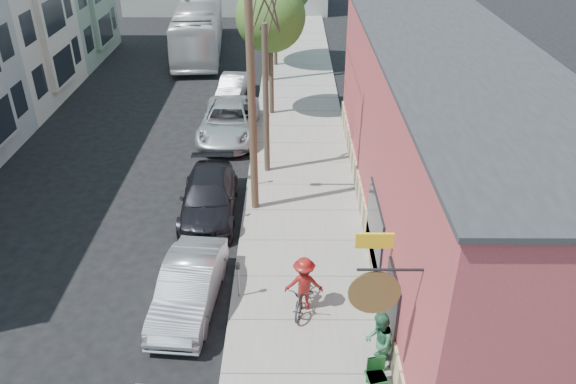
{
  "coord_description": "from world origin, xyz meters",
  "views": [
    {
      "loc": [
        3.81,
        -12.17,
        11.55
      ],
      "look_at": [
        3.72,
        5.04,
        1.5
      ],
      "focal_mm": 35.0,
      "sensor_mm": 36.0,
      "label": 1
    }
  ],
  "objects_px": {
    "parking_meter_near": "(238,274)",
    "car_3": "(229,121)",
    "utility_pole_near": "(249,75)",
    "car_2": "(209,197)",
    "parking_meter_far": "(252,167)",
    "patio_chair_a": "(377,376)",
    "patio_chair_b": "(376,376)",
    "cyclist": "(304,284)",
    "tree_bare": "(266,102)",
    "patron_green": "(379,342)",
    "bus": "(199,28)",
    "car_1": "(189,287)",
    "tree_leafy_mid": "(270,17)",
    "car_4": "(233,87)"
  },
  "relations": [
    {
      "from": "cyclist",
      "to": "car_4",
      "type": "relative_size",
      "value": 0.45
    },
    {
      "from": "patio_chair_a",
      "to": "car_1",
      "type": "relative_size",
      "value": 0.2
    },
    {
      "from": "parking_meter_far",
      "to": "patron_green",
      "type": "bearing_deg",
      "value": -68.63
    },
    {
      "from": "utility_pole_near",
      "to": "car_2",
      "type": "bearing_deg",
      "value": -171.2
    },
    {
      "from": "utility_pole_near",
      "to": "car_1",
      "type": "height_order",
      "value": "utility_pole_near"
    },
    {
      "from": "car_3",
      "to": "bus",
      "type": "bearing_deg",
      "value": 104.78
    },
    {
      "from": "tree_leafy_mid",
      "to": "patron_green",
      "type": "relative_size",
      "value": 3.73
    },
    {
      "from": "parking_meter_near",
      "to": "patron_green",
      "type": "bearing_deg",
      "value": -36.35
    },
    {
      "from": "parking_meter_near",
      "to": "patron_green",
      "type": "distance_m",
      "value": 4.73
    },
    {
      "from": "car_1",
      "to": "parking_meter_far",
      "type": "bearing_deg",
      "value": 83.33
    },
    {
      "from": "parking_meter_near",
      "to": "utility_pole_near",
      "type": "distance_m",
      "value": 6.83
    },
    {
      "from": "patron_green",
      "to": "cyclist",
      "type": "distance_m",
      "value": 2.98
    },
    {
      "from": "parking_meter_far",
      "to": "car_2",
      "type": "distance_m",
      "value": 2.52
    },
    {
      "from": "patron_green",
      "to": "bus",
      "type": "height_order",
      "value": "bus"
    },
    {
      "from": "tree_leafy_mid",
      "to": "patio_chair_a",
      "type": "relative_size",
      "value": 7.64
    },
    {
      "from": "tree_bare",
      "to": "patron_green",
      "type": "distance_m",
      "value": 11.71
    },
    {
      "from": "tree_leafy_mid",
      "to": "bus",
      "type": "bearing_deg",
      "value": 115.1
    },
    {
      "from": "patio_chair_b",
      "to": "car_2",
      "type": "bearing_deg",
      "value": 107.08
    },
    {
      "from": "tree_leafy_mid",
      "to": "car_2",
      "type": "distance_m",
      "value": 10.92
    },
    {
      "from": "tree_bare",
      "to": "car_1",
      "type": "height_order",
      "value": "tree_bare"
    },
    {
      "from": "parking_meter_far",
      "to": "car_4",
      "type": "xyz_separation_m",
      "value": [
        -1.74,
        10.44,
        -0.34
      ]
    },
    {
      "from": "car_1",
      "to": "car_4",
      "type": "distance_m",
      "value": 17.66
    },
    {
      "from": "utility_pole_near",
      "to": "car_4",
      "type": "xyz_separation_m",
      "value": [
        -1.88,
        12.18,
        -4.77
      ]
    },
    {
      "from": "parking_meter_near",
      "to": "car_3",
      "type": "relative_size",
      "value": 0.22
    },
    {
      "from": "patron_green",
      "to": "car_3",
      "type": "relative_size",
      "value": 0.31
    },
    {
      "from": "parking_meter_near",
      "to": "patio_chair_a",
      "type": "height_order",
      "value": "parking_meter_near"
    },
    {
      "from": "patio_chair_b",
      "to": "cyclist",
      "type": "height_order",
      "value": "cyclist"
    },
    {
      "from": "bus",
      "to": "car_3",
      "type": "bearing_deg",
      "value": -81.09
    },
    {
      "from": "parking_meter_near",
      "to": "tree_bare",
      "type": "distance_m",
      "value": 8.55
    },
    {
      "from": "tree_bare",
      "to": "bus",
      "type": "height_order",
      "value": "tree_bare"
    },
    {
      "from": "tree_leafy_mid",
      "to": "patio_chair_a",
      "type": "distance_m",
      "value": 19.04
    },
    {
      "from": "tree_leafy_mid",
      "to": "bus",
      "type": "distance_m",
      "value": 13.33
    },
    {
      "from": "tree_leafy_mid",
      "to": "car_3",
      "type": "bearing_deg",
      "value": -127.04
    },
    {
      "from": "patio_chair_b",
      "to": "parking_meter_far",
      "type": "bearing_deg",
      "value": 94.84
    },
    {
      "from": "parking_meter_far",
      "to": "tree_bare",
      "type": "relative_size",
      "value": 0.2
    },
    {
      "from": "utility_pole_near",
      "to": "tree_bare",
      "type": "distance_m",
      "value": 3.72
    },
    {
      "from": "cyclist",
      "to": "bus",
      "type": "bearing_deg",
      "value": -75.98
    },
    {
      "from": "parking_meter_far",
      "to": "utility_pole_near",
      "type": "height_order",
      "value": "utility_pole_near"
    },
    {
      "from": "cyclist",
      "to": "tree_bare",
      "type": "bearing_deg",
      "value": -81.15
    },
    {
      "from": "car_4",
      "to": "bus",
      "type": "relative_size",
      "value": 0.31
    },
    {
      "from": "parking_meter_near",
      "to": "patio_chair_a",
      "type": "distance_m",
      "value": 5.11
    },
    {
      "from": "parking_meter_far",
      "to": "patio_chair_a",
      "type": "distance_m",
      "value": 11.08
    },
    {
      "from": "utility_pole_near",
      "to": "patron_green",
      "type": "xyz_separation_m",
      "value": [
        3.67,
        -8.01,
        -4.36
      ]
    },
    {
      "from": "parking_meter_near",
      "to": "car_1",
      "type": "bearing_deg",
      "value": -169.19
    },
    {
      "from": "tree_bare",
      "to": "patio_chair_b",
      "type": "xyz_separation_m",
      "value": [
        3.14,
        -11.7,
        -2.69
      ]
    },
    {
      "from": "tree_leafy_mid",
      "to": "car_1",
      "type": "relative_size",
      "value": 1.51
    },
    {
      "from": "car_2",
      "to": "bus",
      "type": "relative_size",
      "value": 0.4
    },
    {
      "from": "parking_meter_far",
      "to": "car_4",
      "type": "distance_m",
      "value": 10.59
    },
    {
      "from": "tree_bare",
      "to": "car_2",
      "type": "relative_size",
      "value": 1.25
    },
    {
      "from": "patio_chair_a",
      "to": "car_4",
      "type": "distance_m",
      "value": 21.58
    }
  ]
}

